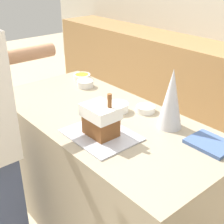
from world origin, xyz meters
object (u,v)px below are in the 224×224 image
Objects in this scene: decorative_tree at (171,99)px; candy_bowl_far_right at (82,76)px; candy_bowl_front_corner at (85,83)px; gingerbread_house at (101,119)px; cookbook at (210,144)px; candy_bowl_near_tray_left at (146,109)px; baking_tray at (101,135)px; candy_bowl_beside_tree at (118,107)px.

candy_bowl_far_right is (-0.98, 0.08, -0.15)m from decorative_tree.
candy_bowl_far_right is 1.10× the size of candy_bowl_front_corner.
cookbook is (0.45, 0.37, -0.09)m from gingerbread_house.
candy_bowl_near_tray_left is at bearing 3.50° from candy_bowl_front_corner.
gingerbread_house is 2.08× the size of candy_bowl_near_tray_left.
baking_tray is 1.12× the size of decorative_tree.
candy_bowl_front_corner is at bearing -179.79° from cookbook.
gingerbread_house is at bearing -115.56° from decorative_tree.
gingerbread_house is 1.10× the size of cookbook.
candy_bowl_near_tray_left is at bearing 46.89° from candy_bowl_beside_tree.
candy_bowl_beside_tree is 0.18m from candy_bowl_near_tray_left.
candy_bowl_near_tray_left reaches higher than baking_tray.
gingerbread_house reaches higher than candy_bowl_front_corner.
cookbook is (1.10, 0.00, -0.02)m from candy_bowl_front_corner.
decorative_tree is at bearing -0.15° from candy_bowl_front_corner.
candy_bowl_far_right is 0.60× the size of cookbook.
gingerbread_house is 0.33m from candy_bowl_beside_tree.
decorative_tree is 2.59× the size of candy_bowl_beside_tree.
gingerbread_house is at bearing -57.77° from candy_bowl_beside_tree.
candy_bowl_far_right is (-0.81, 0.44, -0.08)m from gingerbread_house.
candy_bowl_front_corner is at bearing -176.50° from candy_bowl_near_tray_left.
gingerbread_house is at bearing 26.75° from baking_tray.
decorative_tree reaches higher than gingerbread_house.
baking_tray is 3.18× the size of candy_bowl_front_corner.
candy_bowl_far_right is 0.75m from candy_bowl_near_tray_left.
candy_bowl_far_right reaches higher than baking_tray.
candy_bowl_beside_tree reaches higher than baking_tray.
baking_tray is at bearing -115.61° from decorative_tree.
candy_bowl_beside_tree is (-0.17, 0.27, 0.03)m from baking_tray.
candy_bowl_near_tray_left is (0.12, 0.13, -0.01)m from candy_bowl_beside_tree.
gingerbread_house is at bearing -28.84° from candy_bowl_far_right.
decorative_tree is 2.57× the size of candy_bowl_far_right.
decorative_tree is 1.56× the size of cookbook.
decorative_tree reaches higher than candy_bowl_near_tray_left.
gingerbread_house is 0.75m from candy_bowl_front_corner.
gingerbread_house is at bearing -140.40° from cookbook.
decorative_tree is at bearing 64.39° from baking_tray.
candy_bowl_beside_tree is at bearing -165.35° from decorative_tree.
candy_bowl_beside_tree reaches higher than candy_bowl_front_corner.
gingerbread_house reaches higher than candy_bowl_beside_tree.
candy_bowl_near_tray_left is 0.53× the size of cookbook.
candy_bowl_front_corner is at bearing -26.80° from candy_bowl_far_right.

